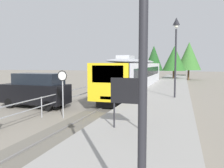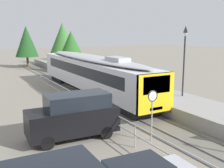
# 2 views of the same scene
# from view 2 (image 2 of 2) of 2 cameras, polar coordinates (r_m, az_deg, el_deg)

# --- Properties ---
(ground_plane) EXTENTS (160.00, 160.00, 0.00)m
(ground_plane) POSITION_cam_2_polar(r_m,az_deg,el_deg) (22.90, -8.72, -3.93)
(ground_plane) COLOR gray
(track_rails) EXTENTS (3.20, 60.00, 0.14)m
(track_rails) POSITION_cam_2_polar(r_m,az_deg,el_deg) (24.06, -2.02, -3.00)
(track_rails) COLOR #6B665B
(track_rails) RESTS_ON ground
(commuter_train) EXTENTS (2.82, 19.66, 3.74)m
(commuter_train) POSITION_cam_2_polar(r_m,az_deg,el_deg) (25.59, -4.30, 2.63)
(commuter_train) COLOR silver
(commuter_train) RESTS_ON track_rails
(station_platform) EXTENTS (3.90, 60.00, 0.90)m
(station_platform) POSITION_cam_2_polar(r_m,az_deg,el_deg) (25.57, 4.47, -1.24)
(station_platform) COLOR #999691
(station_platform) RESTS_ON ground
(platform_lamp_mid_platform) EXTENTS (0.34, 0.34, 5.35)m
(platform_lamp_mid_platform) POSITION_cam_2_polar(r_m,az_deg,el_deg) (21.33, 14.99, 7.34)
(platform_lamp_mid_platform) COLOR #232328
(platform_lamp_mid_platform) RESTS_ON station_platform
(speed_limit_sign) EXTENTS (0.61, 0.10, 2.81)m
(speed_limit_sign) POSITION_cam_2_polar(r_m,az_deg,el_deg) (14.49, 8.48, -3.94)
(speed_limit_sign) COLOR #9EA0A5
(speed_limit_sign) RESTS_ON ground
(carpark_fence) EXTENTS (0.06, 36.06, 1.25)m
(carpark_fence) POSITION_cam_2_polar(r_m,az_deg,el_deg) (13.94, 4.84, -9.70)
(carpark_fence) COLOR #9EA0A5
(carpark_fence) RESTS_ON ground
(parked_van_black) EXTENTS (4.99, 2.18, 2.51)m
(parked_van_black) POSITION_cam_2_polar(r_m,az_deg,el_deg) (15.10, -8.01, -6.59)
(parked_van_black) COLOR black
(parked_van_black) RESTS_ON ground
(tree_behind_carpark) EXTENTS (3.62, 3.62, 5.95)m
(tree_behind_carpark) POSITION_cam_2_polar(r_m,az_deg,el_deg) (39.41, -8.57, 8.14)
(tree_behind_carpark) COLOR brown
(tree_behind_carpark) RESTS_ON ground
(tree_behind_station_far) EXTENTS (3.69, 3.69, 6.77)m
(tree_behind_station_far) POSITION_cam_2_polar(r_m,az_deg,el_deg) (46.88, -17.49, 8.51)
(tree_behind_station_far) COLOR brown
(tree_behind_station_far) RESTS_ON ground
(tree_distant_left) EXTENTS (4.66, 4.66, 7.42)m
(tree_distant_left) POSITION_cam_2_polar(r_m,az_deg,el_deg) (50.13, -10.31, 9.41)
(tree_distant_left) COLOR brown
(tree_distant_left) RESTS_ON ground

